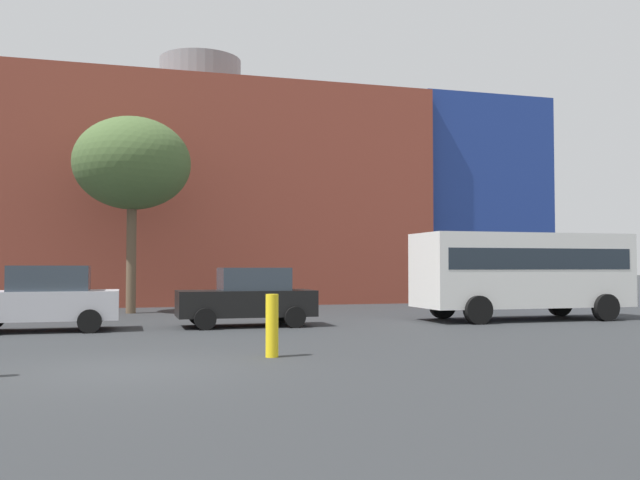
{
  "coord_description": "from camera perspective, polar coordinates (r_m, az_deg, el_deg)",
  "views": [
    {
      "loc": [
        0.01,
        -11.88,
        1.69
      ],
      "look_at": [
        5.49,
        7.36,
        2.46
      ],
      "focal_mm": 38.9,
      "sensor_mm": 36.0,
      "label": 1
    }
  ],
  "objects": [
    {
      "name": "ground_plane",
      "position": [
        12.0,
        -16.06,
        -10.21
      ],
      "size": [
        200.0,
        200.0,
        0.0
      ],
      "primitive_type": "plane",
      "color": "#2D3033"
    },
    {
      "name": "building_backdrop",
      "position": [
        34.86,
        -9.88,
        3.42
      ],
      "size": [
        34.2,
        10.18,
        11.98
      ],
      "color": "brown",
      "rests_on": "ground_plane"
    },
    {
      "name": "parked_car_1",
      "position": [
        19.54,
        -21.85,
        -4.49
      ],
      "size": [
        3.96,
        1.94,
        1.71
      ],
      "rotation": [
        0.0,
        0.0,
        3.14
      ],
      "color": "silver",
      "rests_on": "ground_plane"
    },
    {
      "name": "parked_car_2",
      "position": [
        19.74,
        -5.96,
        -4.7
      ],
      "size": [
        3.82,
        1.88,
        1.66
      ],
      "rotation": [
        0.0,
        0.0,
        3.14
      ],
      "color": "black",
      "rests_on": "ground_plane"
    },
    {
      "name": "white_bus",
      "position": [
        22.93,
        16.26,
        -2.28
      ],
      "size": [
        6.8,
        2.62,
        2.72
      ],
      "rotation": [
        0.0,
        0.0,
        3.14
      ],
      "color": "white",
      "rests_on": "ground_plane"
    },
    {
      "name": "bare_tree_0",
      "position": [
        26.27,
        -15.19,
        6.05
      ],
      "size": [
        4.22,
        4.22,
        7.14
      ],
      "color": "brown",
      "rests_on": "ground_plane"
    },
    {
      "name": "bollard_yellow_0",
      "position": [
        13.06,
        -3.97,
        -7.04
      ],
      "size": [
        0.24,
        0.24,
        1.17
      ],
      "primitive_type": "cylinder",
      "color": "yellow",
      "rests_on": "ground_plane"
    }
  ]
}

